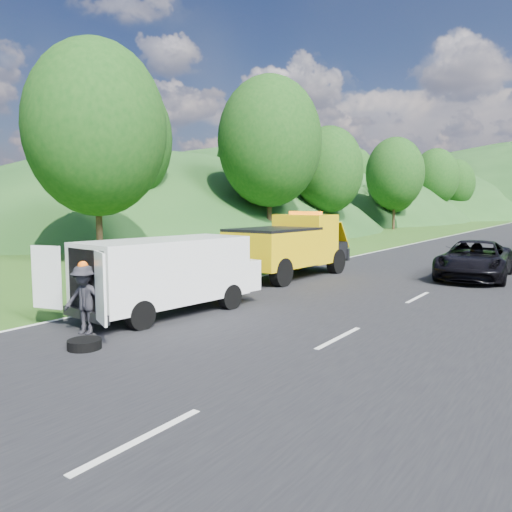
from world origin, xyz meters
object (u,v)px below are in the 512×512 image
Objects in this scene: woman at (175,294)px; child at (237,301)px; tow_truck at (290,245)px; suitcase at (153,288)px; worker at (86,334)px; spare_tire at (85,350)px; passing_suv at (474,279)px; white_van at (170,272)px.

child is (2.46, 0.21, 0.00)m from woman.
tow_truck is 5.73m from child.
woman is 3.44× the size of suitcase.
worker is 1.30m from spare_tire.
white_van is at bearing -119.75° from passing_suv.
passing_suv is (5.65, 11.78, -1.20)m from white_van.
passing_suv is (8.15, 10.08, -0.26)m from suitcase.
spare_tire is at bearing -56.89° from suitcase.
suitcase is at bearing -133.06° from passing_suv.
tow_truck reaches higher than spare_tire.
passing_suv is at bearing 72.87° from spare_tire.
woman is at bearing 51.21° from suitcase.
tow_truck is 3.61× the size of woman.
spare_tire is at bearing -53.98° from worker.
white_van is (0.81, -7.92, -0.15)m from tow_truck.
tow_truck is 7.96m from white_van.
white_van is 3.28m from woman.
passing_suv is (4.72, 15.33, 0.00)m from spare_tire.
worker is 3.15× the size of suitcase.
tow_truck reaches higher than worker.
child is 3.05m from suitcase.
tow_truck is at bearing 74.87° from suitcase.
white_van is at bearing -58.70° from child.
worker is (-0.10, -2.76, -1.20)m from white_van.
suitcase is (-2.49, 1.70, -0.94)m from white_van.
tow_truck is 3.95× the size of worker.
child is 1.43× the size of spare_tire.
suitcase is at bearing -123.50° from child.
tow_truck is 6.35× the size of child.
suitcase is at bearing 101.50° from worker.
white_van reaches higher than worker.
child is 6.06m from spare_tire.
suitcase is 6.27m from spare_tire.
tow_truck is 10.79m from worker.
woman reaches higher than spare_tire.
woman is at bearing 137.51° from white_van.
suitcase is at bearing 151.80° from white_van.
suitcase is (-0.47, -0.59, 0.26)m from woman.
tow_truck reaches higher than suitcase.
suitcase is 0.09× the size of passing_suv.
woman is 0.80m from suitcase.
worker is at bearing -84.22° from tow_truck.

